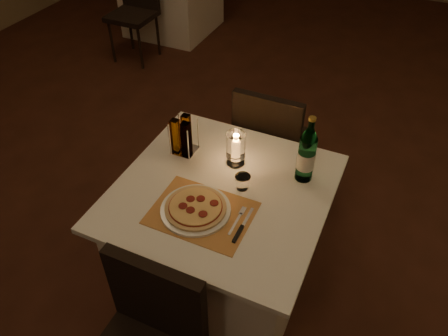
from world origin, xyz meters
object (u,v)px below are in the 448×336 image
at_px(plate, 196,210).
at_px(hurricane_candle, 236,146).
at_px(main_table, 222,238).
at_px(pizza, 196,207).
at_px(chair_far, 270,138).
at_px(tumbler, 243,182).
at_px(water_bottle, 307,155).

xyz_separation_m(plate, hurricane_candle, (0.03, 0.38, 0.10)).
height_order(main_table, pizza, pizza).
bearing_deg(hurricane_candle, chair_far, 87.88).
height_order(chair_far, tumbler, chair_far).
distance_m(chair_far, hurricane_candle, 0.59).
bearing_deg(chair_far, plate, -93.20).
relative_size(chair_far, hurricane_candle, 4.88).
height_order(tumbler, water_bottle, water_bottle).
bearing_deg(plate, main_table, 74.48).
xyz_separation_m(main_table, pizza, (-0.05, -0.18, 0.39)).
distance_m(main_table, chair_far, 0.74).
bearing_deg(plate, tumbler, 59.59).
distance_m(pizza, hurricane_candle, 0.39).
distance_m(main_table, plate, 0.42).
bearing_deg(pizza, hurricane_candle, 85.38).
distance_m(chair_far, tumbler, 0.71).
height_order(main_table, plate, plate).
relative_size(pizza, water_bottle, 0.78).
bearing_deg(hurricane_candle, water_bottle, 5.96).
distance_m(plate, tumbler, 0.27).
relative_size(chair_far, plate, 2.81).
relative_size(tumbler, water_bottle, 0.21).
xyz_separation_m(chair_far, hurricane_candle, (-0.02, -0.51, 0.30)).
bearing_deg(plate, chair_far, 86.80).
height_order(tumbler, hurricane_candle, hurricane_candle).
relative_size(main_table, water_bottle, 2.79).
height_order(main_table, water_bottle, water_bottle).
distance_m(main_table, hurricane_candle, 0.52).
height_order(chair_far, plate, chair_far).
relative_size(chair_far, pizza, 3.21).
bearing_deg(water_bottle, hurricane_candle, -174.04).
xyz_separation_m(plate, pizza, (0.00, 0.00, 0.02)).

